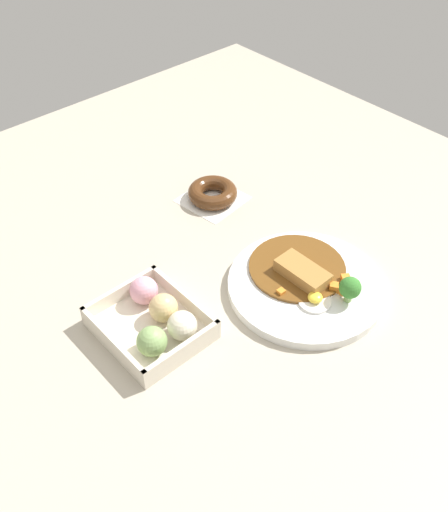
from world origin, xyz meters
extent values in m
plane|color=#B2A893|center=(0.00, 0.00, 0.00)|extent=(1.60, 1.60, 0.00)
cylinder|color=white|center=(-0.10, -0.14, 0.01)|extent=(0.29, 0.29, 0.02)
cylinder|color=brown|center=(-0.07, -0.15, 0.02)|extent=(0.18, 0.18, 0.01)
cube|color=#A87538|center=(-0.09, -0.14, 0.04)|extent=(0.10, 0.05, 0.02)
cylinder|color=white|center=(-0.15, -0.11, 0.02)|extent=(0.06, 0.06, 0.00)
ellipsoid|color=yellow|center=(-0.15, -0.11, 0.03)|extent=(0.03, 0.03, 0.01)
cylinder|color=#8CB766|center=(-0.18, -0.16, 0.03)|extent=(0.01, 0.01, 0.02)
sphere|color=#387A2D|center=(-0.18, -0.16, 0.05)|extent=(0.04, 0.04, 0.04)
cube|color=orange|center=(-0.15, -0.19, 0.03)|extent=(0.02, 0.02, 0.02)
cube|color=orange|center=(-0.16, -0.16, 0.03)|extent=(0.02, 0.02, 0.01)
cube|color=orange|center=(-0.09, -0.08, 0.02)|extent=(0.01, 0.01, 0.01)
cube|color=orange|center=(-0.15, -0.16, 0.03)|extent=(0.02, 0.02, 0.02)
cube|color=beige|center=(0.01, 0.14, 0.01)|extent=(0.18, 0.16, 0.01)
cube|color=beige|center=(-0.08, 0.14, 0.03)|extent=(0.01, 0.16, 0.03)
cube|color=beige|center=(0.10, 0.14, 0.03)|extent=(0.01, 0.16, 0.03)
cube|color=beige|center=(0.01, 0.06, 0.03)|extent=(0.18, 0.01, 0.03)
cube|color=beige|center=(0.01, 0.21, 0.03)|extent=(0.18, 0.01, 0.03)
sphere|color=#EFE5C6|center=(-0.05, 0.11, 0.04)|extent=(0.05, 0.05, 0.05)
sphere|color=#DBB77A|center=(0.01, 0.11, 0.04)|extent=(0.05, 0.05, 0.05)
sphere|color=pink|center=(0.06, 0.11, 0.04)|extent=(0.05, 0.05, 0.05)
sphere|color=#84A860|center=(-0.04, 0.17, 0.04)|extent=(0.05, 0.05, 0.05)
cube|color=white|center=(0.22, -0.19, 0.00)|extent=(0.14, 0.14, 0.00)
torus|color=#4C2B14|center=(0.22, -0.19, 0.02)|extent=(0.11, 0.11, 0.03)
camera|label=1|loc=(-0.56, 0.48, 0.78)|focal=40.71mm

